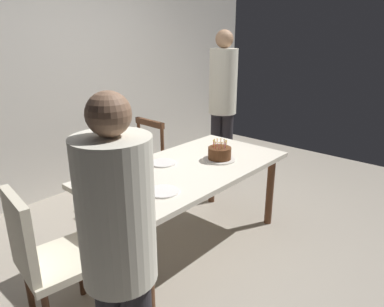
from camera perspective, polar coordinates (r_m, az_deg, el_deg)
The scene contains 12 objects.
ground at distance 3.24m, azimuth -0.60°, elevation -14.22°, with size 6.40×6.40×0.00m, color #9E9384.
back_wall at distance 4.21m, azimuth -20.14°, elevation 11.37°, with size 6.40×0.10×2.60m, color beige.
dining_table at distance 2.94m, azimuth -0.65°, elevation -3.63°, with size 1.75×0.91×0.73m.
birthday_cake at distance 3.05m, azimuth 4.49°, elevation -0.09°, with size 0.28×0.28×0.18m.
plate_near_celebrant at distance 2.45m, azimuth -4.66°, elevation -6.14°, with size 0.22×0.22×0.01m, color white.
plate_far_side at distance 2.98m, azimuth -4.71°, elevation -1.51°, with size 0.22×0.22×0.01m, color white.
fork_near_celebrant at distance 2.37m, azimuth -7.73°, elevation -7.29°, with size 0.18×0.02×0.01m, color silver.
fork_far_side at distance 2.88m, azimuth -7.05°, elevation -2.38°, with size 0.18×0.02×0.01m, color silver.
chair_spindle_back at distance 3.60m, azimuth -8.65°, elevation -2.70°, with size 0.45×0.45×0.95m.
chair_upholstered at distance 2.32m, azimuth -22.78°, elevation -14.97°, with size 0.50×0.50×0.95m.
person_celebrant at distance 1.58m, azimuth -11.74°, elevation -15.19°, with size 0.32×0.32×1.58m.
person_guest at distance 4.16m, azimuth 5.00°, elevation 8.75°, with size 0.32×0.32×1.81m.
Camera 1 is at (-2.01, -1.82, 1.77)m, focal length 32.86 mm.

